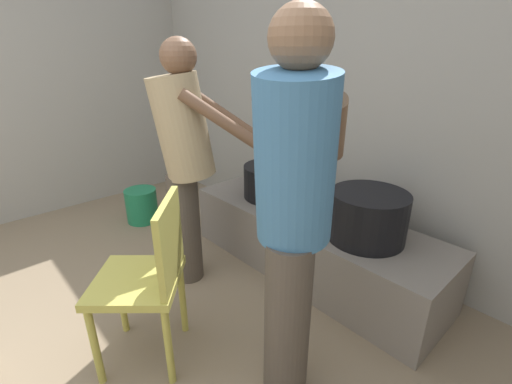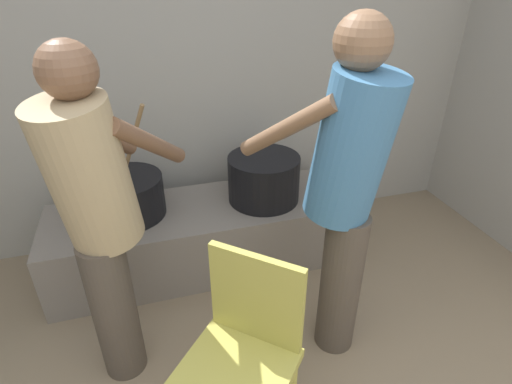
{
  "view_description": "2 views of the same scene",
  "coord_description": "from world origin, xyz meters",
  "px_view_note": "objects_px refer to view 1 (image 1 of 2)",
  "views": [
    {
      "loc": [
        1.49,
        0.2,
        1.49
      ],
      "look_at": [
        0.44,
        1.16,
        0.92
      ],
      "focal_mm": 24.59,
      "sensor_mm": 36.0,
      "label": 1
    },
    {
      "loc": [
        -0.14,
        -0.23,
        1.78
      ],
      "look_at": [
        0.39,
        1.56,
        0.72
      ],
      "focal_mm": 28.5,
      "sensor_mm": 36.0,
      "label": 2
    }
  ],
  "objects_px": {
    "cook_in_tan_shirt": "(185,154)",
    "cook_in_blue_shirt": "(293,204)",
    "cooking_pot_main": "(273,181)",
    "bucket_green_plastic": "(142,205)",
    "chair_olive": "(149,275)",
    "cooking_pot_secondary": "(368,216)"
  },
  "relations": [
    {
      "from": "cooking_pot_main",
      "to": "cook_in_tan_shirt",
      "type": "xyz_separation_m",
      "value": [
        -0.07,
        -0.71,
        0.33
      ]
    },
    {
      "from": "cook_in_tan_shirt",
      "to": "chair_olive",
      "type": "relative_size",
      "value": 1.78
    },
    {
      "from": "cook_in_blue_shirt",
      "to": "chair_olive",
      "type": "xyz_separation_m",
      "value": [
        -0.57,
        -0.37,
        -0.45
      ]
    },
    {
      "from": "cooking_pot_secondary",
      "to": "cook_in_tan_shirt",
      "type": "distance_m",
      "value": 1.17
    },
    {
      "from": "cooking_pot_secondary",
      "to": "cook_in_tan_shirt",
      "type": "xyz_separation_m",
      "value": [
        -0.92,
        -0.66,
        0.31
      ]
    },
    {
      "from": "cooking_pot_main",
      "to": "bucket_green_plastic",
      "type": "bearing_deg",
      "value": -153.07
    },
    {
      "from": "cooking_pot_main",
      "to": "cook_in_tan_shirt",
      "type": "bearing_deg",
      "value": -95.79
    },
    {
      "from": "chair_olive",
      "to": "bucket_green_plastic",
      "type": "xyz_separation_m",
      "value": [
        -1.53,
        0.65,
        -0.34
      ]
    },
    {
      "from": "cooking_pot_main",
      "to": "bucket_green_plastic",
      "type": "height_order",
      "value": "cooking_pot_main"
    },
    {
      "from": "cooking_pot_main",
      "to": "cook_in_blue_shirt",
      "type": "relative_size",
      "value": 0.43
    },
    {
      "from": "cook_in_tan_shirt",
      "to": "cook_in_blue_shirt",
      "type": "bearing_deg",
      "value": -8.45
    },
    {
      "from": "cooking_pot_secondary",
      "to": "cooking_pot_main",
      "type": "bearing_deg",
      "value": 176.29
    },
    {
      "from": "cooking_pot_main",
      "to": "chair_olive",
      "type": "xyz_separation_m",
      "value": [
        0.39,
        -1.23,
        -0.07
      ]
    },
    {
      "from": "cooking_pot_main",
      "to": "chair_olive",
      "type": "relative_size",
      "value": 0.8
    },
    {
      "from": "cooking_pot_secondary",
      "to": "cook_in_blue_shirt",
      "type": "bearing_deg",
      "value": -81.75
    },
    {
      "from": "cooking_pot_main",
      "to": "cooking_pot_secondary",
      "type": "xyz_separation_m",
      "value": [
        0.85,
        -0.05,
        0.02
      ]
    },
    {
      "from": "cooking_pot_main",
      "to": "cooking_pot_secondary",
      "type": "distance_m",
      "value": 0.85
    },
    {
      "from": "cook_in_tan_shirt",
      "to": "bucket_green_plastic",
      "type": "distance_m",
      "value": 1.31
    },
    {
      "from": "cook_in_blue_shirt",
      "to": "cook_in_tan_shirt",
      "type": "bearing_deg",
      "value": 171.55
    },
    {
      "from": "cooking_pot_secondary",
      "to": "chair_olive",
      "type": "height_order",
      "value": "chair_olive"
    },
    {
      "from": "cooking_pot_secondary",
      "to": "cook_in_blue_shirt",
      "type": "xyz_separation_m",
      "value": [
        0.12,
        -0.81,
        0.36
      ]
    },
    {
      "from": "cooking_pot_secondary",
      "to": "cook_in_blue_shirt",
      "type": "relative_size",
      "value": 0.28
    }
  ]
}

